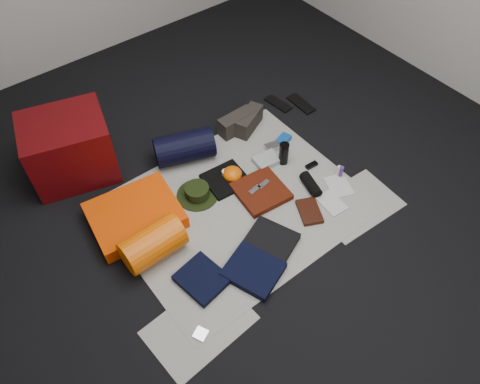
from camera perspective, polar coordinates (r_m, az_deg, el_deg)
floor at (r=3.22m, az=-0.34°, el=-1.80°), size 4.50×4.50×0.02m
newspaper_mat at (r=3.21m, az=-0.34°, el=-1.65°), size 1.60×1.30×0.01m
newspaper_sheet_front_left at (r=2.78m, az=-4.97°, el=-15.88°), size 0.61×0.44×0.00m
newspaper_sheet_front_right at (r=3.32m, az=13.99°, el=-1.52°), size 0.60×0.43×0.00m
red_cabinet at (r=3.46m, az=-20.07°, el=5.05°), size 0.66×0.60×0.47m
sleeping_pad at (r=3.17m, az=-12.66°, el=-2.78°), size 0.63×0.54×0.10m
stuff_sack at (r=2.94m, az=-10.58°, el=-6.21°), size 0.39×0.23×0.23m
sack_strap_left at (r=2.93m, az=-12.23°, el=-7.24°), size 0.02×0.22×0.22m
sack_strap_right at (r=2.97m, az=-8.92°, el=-5.30°), size 0.02×0.22×0.22m
navy_duffel at (r=3.45m, az=-6.78°, el=5.41°), size 0.48×0.36×0.22m
boonie_brim at (r=3.28m, az=-5.21°, el=-0.36°), size 0.30×0.30×0.01m
boonie_crown at (r=3.24m, az=-5.26°, el=0.10°), size 0.17×0.17×0.07m
hiking_boot_left at (r=3.67m, az=-0.42°, el=8.45°), size 0.30×0.12×0.15m
hiking_boot_right at (r=3.69m, az=1.08°, el=8.66°), size 0.31×0.22×0.15m
flip_flop_left at (r=3.97m, az=4.68°, el=10.69°), size 0.12×0.25×0.01m
flip_flop_right at (r=3.99m, az=7.47°, el=10.61°), size 0.10×0.27×0.01m
trousers_navy_a at (r=2.88m, az=-4.64°, el=-10.49°), size 0.29×0.32×0.04m
trousers_navy_b at (r=2.90m, az=1.62°, el=-9.52°), size 0.38×0.40×0.05m
trousers_charcoal at (r=3.02m, az=3.77°, el=-5.98°), size 0.36×0.38×0.05m
black_tshirt at (r=3.34m, az=-1.74°, el=1.54°), size 0.31×0.29×0.03m
red_shirt at (r=3.26m, az=2.57°, el=0.08°), size 0.36×0.36×0.04m
orange_stuff_sack at (r=3.33m, az=-0.95°, el=2.22°), size 0.17×0.17×0.09m
first_aid_pouch at (r=3.46m, az=3.27°, el=3.88°), size 0.20×0.16×0.05m
water_bottle at (r=3.43m, az=5.36°, el=4.70°), size 0.08×0.08×0.18m
speaker at (r=3.31m, az=8.62°, el=0.90°), size 0.13×0.21×0.08m
compact_camera at (r=3.56m, az=3.92°, el=5.50°), size 0.12×0.09×0.04m
cyan_case at (r=3.63m, az=5.31°, el=6.37°), size 0.14×0.11×0.04m
toiletry_purple at (r=3.42m, az=12.20°, el=2.44°), size 0.04×0.04×0.09m
toiletry_clear at (r=3.43m, az=11.92°, el=2.55°), size 0.04×0.04×0.09m
paperback_book at (r=3.19m, az=8.46°, el=-2.35°), size 0.22×0.25×0.03m
map_booklet at (r=3.28m, az=11.08°, el=-1.32°), size 0.15×0.21×0.01m
map_printout at (r=3.39m, az=11.95°, el=0.74°), size 0.22×0.25×0.01m
sunglasses at (r=3.48m, az=8.72°, el=3.23°), size 0.10×0.04×0.02m
key_cluster at (r=2.75m, az=-4.82°, el=-16.86°), size 0.10×0.10×0.01m
tape_roll at (r=3.34m, az=-1.78°, el=2.36°), size 0.05×0.05×0.04m
energy_bar_a at (r=3.23m, az=1.81°, el=0.29°), size 0.10×0.05×0.01m
energy_bar_b at (r=3.27m, az=2.90°, el=0.95°), size 0.10×0.05×0.01m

